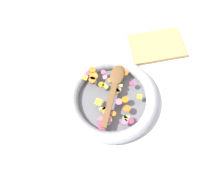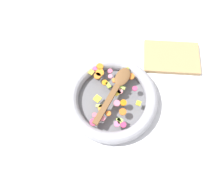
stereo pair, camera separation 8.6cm
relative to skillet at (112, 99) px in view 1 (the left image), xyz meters
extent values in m
plane|color=silver|center=(0.00, 0.00, -0.02)|extent=(4.00, 4.00, 0.00)
cylinder|color=slate|center=(0.00, 0.00, -0.02)|extent=(0.33, 0.33, 0.01)
torus|color=#9E9EA5|center=(0.00, 0.00, 0.00)|extent=(0.38, 0.38, 0.05)
cylinder|color=orange|center=(-0.06, 0.13, 0.03)|extent=(0.04, 0.04, 0.01)
cylinder|color=orange|center=(0.07, 0.09, 0.03)|extent=(0.04, 0.04, 0.01)
cylinder|color=orange|center=(0.05, -0.03, 0.03)|extent=(0.03, 0.03, 0.01)
cylinder|color=orange|center=(-0.04, -0.06, 0.03)|extent=(0.04, 0.04, 0.01)
cylinder|color=orange|center=(-0.07, 0.08, 0.03)|extent=(0.04, 0.04, 0.01)
cylinder|color=orange|center=(0.01, 0.07, 0.03)|extent=(0.03, 0.03, 0.01)
cylinder|color=orange|center=(-0.01, -0.07, 0.03)|extent=(0.03, 0.03, 0.01)
cylinder|color=orange|center=(0.05, -0.06, 0.03)|extent=(0.04, 0.04, 0.01)
cylinder|color=orange|center=(-0.03, 0.06, 0.03)|extent=(0.03, 0.03, 0.01)
cylinder|color=orange|center=(-0.06, 0.10, 0.03)|extent=(0.04, 0.04, 0.01)
cube|color=#B9CA56|center=(-0.04, -0.05, 0.03)|extent=(0.03, 0.01, 0.01)
cube|color=#ACD757|center=(0.04, -0.10, 0.03)|extent=(0.02, 0.02, 0.01)
cube|color=#B0D057|center=(0.03, -0.10, 0.03)|extent=(0.02, 0.03, 0.01)
cube|color=#A6CD50|center=(0.04, 0.04, 0.03)|extent=(0.03, 0.02, 0.01)
cube|color=#96B93A|center=(-0.02, 0.05, 0.03)|extent=(0.03, 0.03, 0.01)
cube|color=#A7C855|center=(0.04, 0.09, 0.03)|extent=(0.03, 0.02, 0.01)
cube|color=#91B031|center=(0.05, 0.12, 0.03)|extent=(0.03, 0.02, 0.01)
cylinder|color=#E07A83|center=(0.03, 0.02, 0.03)|extent=(0.03, 0.03, 0.01)
cylinder|color=#D25778|center=(-0.02, 0.11, 0.03)|extent=(0.02, 0.02, 0.01)
cylinder|color=#CF3E6C|center=(0.09, 0.04, 0.03)|extent=(0.03, 0.03, 0.01)
cylinder|color=#DA6B84|center=(0.02, -0.03, 0.03)|extent=(0.03, 0.03, 0.01)
cylinder|color=#CC3863|center=(-0.06, -0.11, 0.03)|extent=(0.04, 0.04, 0.01)
cylinder|color=pink|center=(0.03, -0.11, 0.03)|extent=(0.03, 0.03, 0.01)
cylinder|color=#DC596F|center=(-0.06, -0.08, 0.03)|extent=(0.02, 0.02, 0.01)
cylinder|color=#DF4B82|center=(-0.08, 0.12, 0.03)|extent=(0.03, 0.03, 0.01)
cylinder|color=pink|center=(-0.01, 0.09, 0.03)|extent=(0.03, 0.03, 0.01)
cylinder|color=#DB3363|center=(0.05, -0.12, 0.03)|extent=(0.02, 0.02, 0.01)
cylinder|color=pink|center=(-0.03, -0.10, 0.03)|extent=(0.03, 0.03, 0.01)
cube|color=gold|center=(-0.09, 0.10, 0.03)|extent=(0.03, 0.03, 0.01)
cube|color=yellow|center=(-0.06, -0.02, 0.03)|extent=(0.04, 0.04, 0.01)
cube|color=yellow|center=(0.02, 0.02, 0.03)|extent=(0.04, 0.04, 0.01)
cube|color=yellow|center=(0.11, -0.03, 0.03)|extent=(0.02, 0.02, 0.01)
cube|color=brown|center=(-0.02, -0.04, 0.04)|extent=(0.10, 0.17, 0.01)
ellipsoid|color=brown|center=(0.04, 0.08, 0.04)|extent=(0.09, 0.11, 0.01)
cube|color=tan|center=(0.26, 0.22, -0.01)|extent=(0.25, 0.16, 0.02)
camera|label=1|loc=(-0.07, -0.33, 0.83)|focal=35.00mm
camera|label=2|loc=(0.02, -0.33, 0.83)|focal=35.00mm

